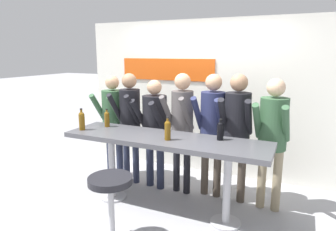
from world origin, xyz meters
The scene contains 15 objects.
ground_plane centered at (0.00, 0.00, 0.00)m, with size 40.00×40.00×0.00m, color #9E9EA3.
back_wall centered at (-0.01, 1.50, 1.25)m, with size 4.15×0.12×2.50m.
tasting_table centered at (0.00, 0.00, 0.84)m, with size 2.55×0.68×0.97m.
bar_stool centered at (-0.23, -0.83, 0.49)m, with size 0.48×0.48×0.73m.
person_far_left centered at (-1.19, 0.63, 1.01)m, with size 0.42×0.52×1.63m.
person_left centered at (-0.83, 0.56, 1.06)m, with size 0.37×0.50×1.68m.
person_center_left centered at (-0.42, 0.54, 0.99)m, with size 0.47×0.56×1.60m.
person_center centered at (0.01, 0.55, 1.08)m, with size 0.39×0.52×1.71m.
person_center_right centered at (0.42, 0.63, 1.07)m, with size 0.41×0.53×1.71m.
person_right centered at (0.75, 0.60, 1.08)m, with size 0.41×0.53×1.72m.
person_far_right centered at (1.20, 0.57, 1.05)m, with size 0.43×0.54×1.68m.
wine_bottle_0 centered at (0.08, -0.09, 1.09)m, with size 0.07×0.07×0.28m.
wine_bottle_1 centered at (-1.15, -0.14, 1.10)m, with size 0.08×0.08×0.29m.
wine_bottle_2 centered at (-0.95, 0.15, 1.08)m, with size 0.07×0.07×0.25m.
wine_bottle_3 centered at (0.65, 0.16, 1.09)m, with size 0.08×0.08×0.25m.
Camera 1 is at (1.49, -3.19, 1.98)m, focal length 32.00 mm.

